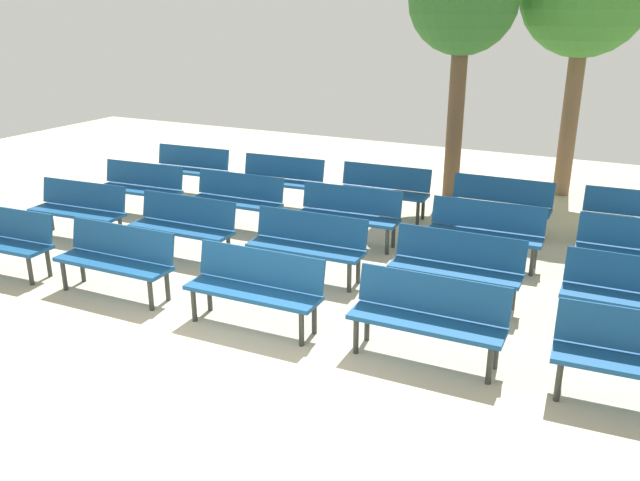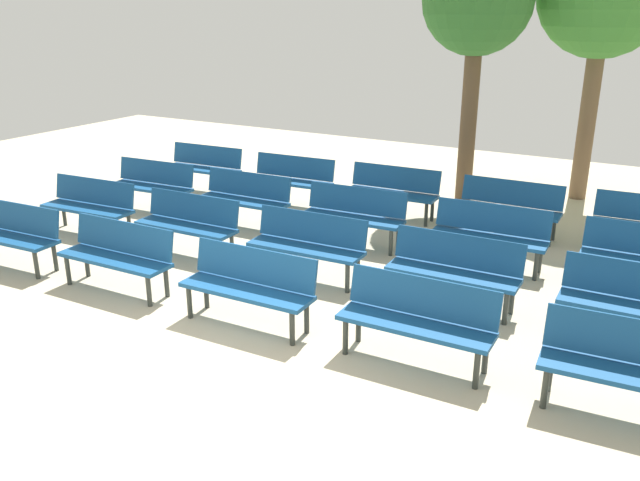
% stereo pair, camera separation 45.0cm
% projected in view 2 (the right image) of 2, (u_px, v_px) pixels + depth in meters
% --- Properties ---
extents(ground_plane, '(24.81, 24.81, 0.00)m').
position_uv_depth(ground_plane, '(163.00, 387.00, 6.37)').
color(ground_plane, '#BCAD8E').
extents(bench_r0_c0, '(1.63, 0.57, 0.87)m').
position_uv_depth(bench_r0_c0, '(11.00, 231.00, 9.22)').
color(bench_r0_c0, navy).
rests_on(bench_r0_c0, ground_plane).
extents(bench_r0_c1, '(1.61, 0.51, 0.87)m').
position_uv_depth(bench_r0_c1, '(118.00, 252.00, 8.42)').
color(bench_r0_c1, navy).
rests_on(bench_r0_c1, ground_plane).
extents(bench_r0_c2, '(1.61, 0.52, 0.87)m').
position_uv_depth(bench_r0_c2, '(249.00, 283.00, 7.49)').
color(bench_r0_c2, navy).
rests_on(bench_r0_c2, ground_plane).
extents(bench_r0_c3, '(1.61, 0.51, 0.87)m').
position_uv_depth(bench_r0_c3, '(418.00, 316.00, 6.68)').
color(bench_r0_c3, navy).
rests_on(bench_r0_c3, ground_plane).
extents(bench_r0_c4, '(1.63, 0.58, 0.87)m').
position_uv_depth(bench_r0_c4, '(635.00, 365.00, 5.78)').
color(bench_r0_c4, navy).
rests_on(bench_r0_c4, ground_plane).
extents(bench_r1_c0, '(1.63, 0.59, 0.87)m').
position_uv_depth(bench_r1_c0, '(90.00, 203.00, 10.53)').
color(bench_r1_c0, navy).
rests_on(bench_r1_c0, ground_plane).
extents(bench_r1_c1, '(1.61, 0.52, 0.87)m').
position_uv_depth(bench_r1_c1, '(189.00, 221.00, 9.66)').
color(bench_r1_c1, navy).
rests_on(bench_r1_c1, ground_plane).
extents(bench_r1_c2, '(1.62, 0.54, 0.87)m').
position_uv_depth(bench_r1_c2, '(308.00, 242.00, 8.79)').
color(bench_r1_c2, navy).
rests_on(bench_r1_c2, ground_plane).
extents(bench_r1_c3, '(1.61, 0.52, 0.87)m').
position_uv_depth(bench_r1_c3, '(454.00, 267.00, 7.95)').
color(bench_r1_c3, navy).
rests_on(bench_r1_c3, ground_plane).
extents(bench_r1_c4, '(1.61, 0.51, 0.87)m').
position_uv_depth(bench_r1_c4, '(638.00, 300.00, 7.05)').
color(bench_r1_c4, navy).
rests_on(bench_r1_c4, ground_plane).
extents(bench_r2_c0, '(1.63, 0.58, 0.87)m').
position_uv_depth(bench_r2_c0, '(152.00, 183.00, 11.74)').
color(bench_r2_c0, navy).
rests_on(bench_r2_c0, ground_plane).
extents(bench_r2_c1, '(1.61, 0.53, 0.87)m').
position_uv_depth(bench_r2_c1, '(245.00, 196.00, 10.92)').
color(bench_r2_c1, navy).
rests_on(bench_r2_c1, ground_plane).
extents(bench_r2_c2, '(1.63, 0.58, 0.87)m').
position_uv_depth(bench_r2_c2, '(354.00, 213.00, 10.04)').
color(bench_r2_c2, navy).
rests_on(bench_r2_c2, ground_plane).
extents(bench_r2_c3, '(1.62, 0.55, 0.87)m').
position_uv_depth(bench_r2_c3, '(490.00, 232.00, 9.17)').
color(bench_r2_c3, navy).
rests_on(bench_r2_c3, ground_plane).
extents(bench_r3_c0, '(1.62, 0.57, 0.87)m').
position_uv_depth(bench_r3_c0, '(204.00, 165.00, 13.05)').
color(bench_r3_c0, navy).
rests_on(bench_r3_c0, ground_plane).
extents(bench_r3_c1, '(1.63, 0.57, 0.87)m').
position_uv_depth(bench_r3_c1, '(292.00, 177.00, 12.12)').
color(bench_r3_c1, navy).
rests_on(bench_r3_c1, ground_plane).
extents(bench_r3_c2, '(1.62, 0.54, 0.87)m').
position_uv_depth(bench_r3_c2, '(393.00, 189.00, 11.34)').
color(bench_r3_c2, navy).
rests_on(bench_r3_c2, ground_plane).
extents(bench_r3_c3, '(1.61, 0.51, 0.87)m').
position_uv_depth(bench_r3_c3, '(509.00, 205.00, 10.43)').
color(bench_r3_c3, navy).
rests_on(bench_r3_c3, ground_plane).
extents(tree_0, '(1.93, 1.93, 4.57)m').
position_uv_depth(tree_0, '(477.00, 3.00, 11.33)').
color(tree_0, brown).
rests_on(tree_0, ground_plane).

